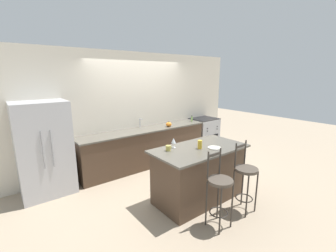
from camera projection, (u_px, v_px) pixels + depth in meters
name	position (u px, v px, depth m)	size (l,w,h in m)	color
ground_plane	(154.00, 169.00, 5.28)	(18.00, 18.00, 0.00)	tan
wall_back	(137.00, 109.00, 5.52)	(6.00, 0.07, 2.70)	beige
back_counter	(145.00, 147.00, 5.47)	(3.26, 0.68, 0.91)	#4C3828
sink_faucet	(140.00, 122.00, 5.49)	(0.02, 0.13, 0.22)	#ADAFB5
kitchen_island	(199.00, 173.00, 3.95)	(1.67, 0.89, 0.96)	#4C3828
refrigerator	(44.00, 149.00, 4.06)	(0.89, 0.70, 1.73)	#BCBCC1
oven_range	(204.00, 134.00, 6.67)	(0.73, 0.65, 0.93)	#ADAFB5
bar_stool_near	(219.00, 188.00, 3.18)	(0.36, 0.36, 1.15)	#332D28
bar_stool_far	(245.00, 176.00, 3.56)	(0.36, 0.36, 1.15)	#332D28
dinner_plate	(214.00, 148.00, 3.81)	(0.23, 0.23, 0.02)	beige
wine_glass	(174.00, 141.00, 3.81)	(0.08, 0.08, 0.17)	white
coffee_mug	(168.00, 148.00, 3.67)	(0.11, 0.08, 0.09)	#C1B251
tumbler_cup	(200.00, 145.00, 3.77)	(0.07, 0.07, 0.14)	gold
pumpkin_decoration	(169.00, 124.00, 5.59)	(0.14, 0.14, 0.14)	orange
soap_bottle	(192.00, 119.00, 6.19)	(0.05, 0.05, 0.17)	#89B260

